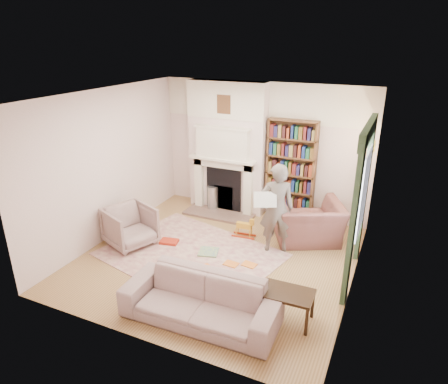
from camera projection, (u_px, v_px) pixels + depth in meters
The scene contains 25 objects.
floor at pixel (218, 257), 7.02m from camera, with size 4.50×4.50×0.00m, color brown.
ceiling at pixel (217, 96), 6.00m from camera, with size 4.50×4.50×0.00m, color white.
wall_back at pixel (263, 150), 8.42m from camera, with size 4.50×4.50×0.00m, color white.
wall_front at pixel (134, 243), 4.61m from camera, with size 4.50×4.50×0.00m, color white.
wall_left at pixel (108, 166), 7.39m from camera, with size 4.50×4.50×0.00m, color white.
wall_right at pixel (361, 206), 5.64m from camera, with size 4.50×4.50×0.00m, color white.
fireplace at pixel (227, 149), 8.54m from camera, with size 1.70×0.58×2.80m.
bookcase at pixel (291, 165), 8.14m from camera, with size 1.00×0.24×1.85m, color brown.
window at pixel (364, 193), 5.97m from camera, with size 0.02×0.90×1.30m, color silver.
curtain_left at pixel (353, 226), 5.48m from camera, with size 0.07×0.32×2.40m, color #2D452C.
curtain_right at pixel (365, 192), 6.67m from camera, with size 0.07×0.32×2.40m, color #2D452C.
pelmet at pixel (369, 131), 5.65m from camera, with size 0.09×1.70×0.24m, color #2D452C.
wall_sconce at pixel (362, 145), 6.82m from camera, with size 0.20×0.24×0.24m, color gold, non-canonical shape.
rug at pixel (191, 254), 7.11m from camera, with size 2.90×2.23×0.01m, color beige.
armchair_reading at pixel (308, 222), 7.47m from camera, with size 1.20×1.04×0.78m, color #522D2C.
armchair_left at pixel (130, 226), 7.34m from camera, with size 0.79×0.81×0.74m, color #AA9D8C.
sofa at pixel (200, 300), 5.38m from camera, with size 2.13×0.83×0.62m, color #ACA08E.
man_reading at pixel (277, 208), 6.97m from camera, with size 0.60×0.39×1.65m, color #5A5048.
newspaper at pixel (265, 200), 6.78m from camera, with size 0.39×0.02×0.27m, color silver.
coffee_table at pixel (286, 306), 5.40m from camera, with size 0.70×0.45×0.45m, color black, non-canonical shape.
paraffin_heater at pixel (213, 198), 8.87m from camera, with size 0.24×0.24×0.55m, color #ACAFB4.
rocking_horse at pixel (244, 228), 7.67m from camera, with size 0.45×0.18×0.40m, color gold, non-canonical shape.
board_game at pixel (208, 252), 7.15m from camera, with size 0.34×0.34×0.03m, color #CED64B.
game_box_lid at pixel (169, 242), 7.49m from camera, with size 0.33×0.22×0.06m, color #A92613.
comic_annuals at pixel (230, 269), 6.64m from camera, with size 0.93×0.72×0.02m.
Camera 1 is at (2.64, -5.52, 3.64)m, focal length 32.00 mm.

